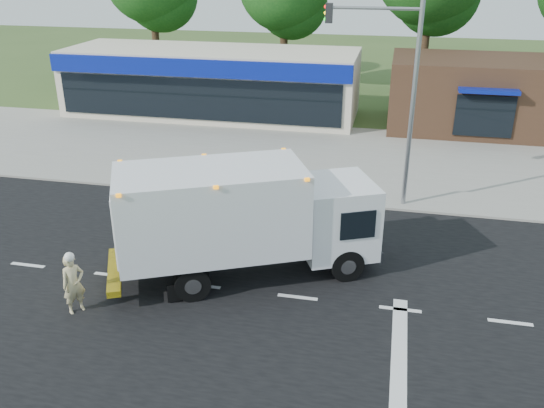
{
  "coord_description": "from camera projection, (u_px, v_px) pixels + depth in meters",
  "views": [
    {
      "loc": [
        2.36,
        -14.4,
        9.44
      ],
      "look_at": [
        -1.4,
        2.84,
        1.7
      ],
      "focal_mm": 38.0,
      "sensor_mm": 36.0,
      "label": 1
    }
  ],
  "objects": [
    {
      "name": "parking_apron",
      "position": [
        345.0,
        152.0,
        29.66
      ],
      "size": [
        60.0,
        9.0,
        0.02
      ],
      "primitive_type": "cube",
      "color": "gray",
      "rests_on": "ground"
    },
    {
      "name": "road_asphalt",
      "position": [
        298.0,
        297.0,
        17.14
      ],
      "size": [
        60.0,
        14.0,
        0.02
      ],
      "primitive_type": "cube",
      "color": "black",
      "rests_on": "ground"
    },
    {
      "name": "sidewalk",
      "position": [
        331.0,
        193.0,
        24.45
      ],
      "size": [
        60.0,
        2.4,
        0.12
      ],
      "primitive_type": "cube",
      "color": "gray",
      "rests_on": "ground"
    },
    {
      "name": "ground",
      "position": [
        298.0,
        298.0,
        17.14
      ],
      "size": [
        120.0,
        120.0,
        0.0
      ],
      "primitive_type": "plane",
      "color": "#385123",
      "rests_on": "ground"
    },
    {
      "name": "traffic_signal_pole",
      "position": [
        397.0,
        84.0,
        21.5
      ],
      "size": [
        3.51,
        0.25,
        8.0
      ],
      "color": "gray",
      "rests_on": "ground"
    },
    {
      "name": "retail_strip_mall",
      "position": [
        212.0,
        82.0,
        35.92
      ],
      "size": [
        18.0,
        6.2,
        4.0
      ],
      "color": "beige",
      "rests_on": "ground"
    },
    {
      "name": "brown_storefront",
      "position": [
        479.0,
        94.0,
        32.85
      ],
      "size": [
        10.0,
        6.7,
        4.0
      ],
      "color": "#382316",
      "rests_on": "ground"
    },
    {
      "name": "emergency_worker",
      "position": [
        73.0,
        283.0,
        16.14
      ],
      "size": [
        0.73,
        0.78,
        1.89
      ],
      "rotation": [
        0.0,
        0.0,
        0.93
      ],
      "color": "tan",
      "rests_on": "ground"
    },
    {
      "name": "lane_markings",
      "position": [
        338.0,
        329.0,
        15.66
      ],
      "size": [
        55.2,
        7.0,
        0.01
      ],
      "color": "silver",
      "rests_on": "road_asphalt"
    },
    {
      "name": "ems_box_truck",
      "position": [
        241.0,
        214.0,
        17.54
      ],
      "size": [
        8.56,
        5.82,
        3.66
      ],
      "rotation": [
        0.0,
        0.0,
        0.44
      ],
      "color": "black",
      "rests_on": "ground"
    }
  ]
}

